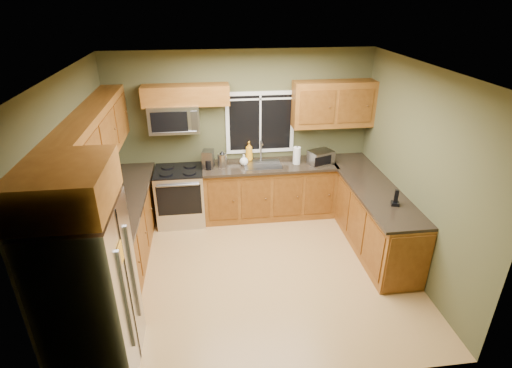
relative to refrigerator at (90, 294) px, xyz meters
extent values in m
plane|color=#AC824B|center=(1.74, 1.30, -0.90)|extent=(4.20, 4.20, 0.00)
plane|color=white|center=(1.74, 1.30, 1.80)|extent=(4.20, 4.20, 0.00)
plane|color=#494A2D|center=(1.74, 3.10, 0.45)|extent=(4.20, 0.00, 4.20)
plane|color=#494A2D|center=(1.74, -0.50, 0.45)|extent=(4.20, 0.00, 4.20)
plane|color=#494A2D|center=(-0.36, 1.30, 0.45)|extent=(0.00, 3.60, 3.60)
plane|color=#494A2D|center=(3.84, 1.30, 0.45)|extent=(0.00, 3.60, 3.60)
cube|color=white|center=(2.04, 3.09, 0.65)|extent=(1.12, 0.03, 1.02)
cube|color=black|center=(2.04, 3.08, 0.65)|extent=(1.00, 0.01, 0.90)
cube|color=white|center=(2.04, 3.07, 0.65)|extent=(0.03, 0.01, 0.90)
cube|color=white|center=(2.04, 3.07, 1.04)|extent=(1.00, 0.01, 0.03)
cube|color=brown|center=(-0.06, 1.78, -0.45)|extent=(0.60, 2.65, 0.90)
cube|color=black|center=(-0.04, 1.78, 0.02)|extent=(0.65, 2.65, 0.04)
cube|color=brown|center=(2.15, 2.80, -0.45)|extent=(2.17, 0.60, 0.90)
cube|color=black|center=(2.15, 2.78, 0.02)|extent=(2.17, 0.65, 0.04)
cube|color=brown|center=(3.54, 1.85, -0.45)|extent=(0.60, 2.50, 0.90)
cube|color=brown|center=(3.54, 0.59, -0.45)|extent=(0.56, 0.02, 0.82)
cube|color=black|center=(3.51, 1.85, 0.02)|extent=(0.65, 2.50, 0.04)
cube|color=brown|center=(-0.20, 1.78, 0.96)|extent=(0.33, 2.65, 0.72)
cube|color=brown|center=(0.89, 2.94, 1.17)|extent=(1.30, 0.33, 0.30)
cube|color=brown|center=(3.19, 2.94, 0.96)|extent=(1.30, 0.33, 0.72)
cube|color=brown|center=(0.00, 0.00, 1.13)|extent=(0.72, 0.90, 0.38)
cube|color=#B7B7BC|center=(0.00, 0.00, 0.00)|extent=(0.72, 0.90, 1.80)
cube|color=slate|center=(0.37, -0.20, 0.05)|extent=(0.03, 0.04, 1.10)
cube|color=slate|center=(0.37, 0.20, 0.05)|extent=(0.03, 0.04, 1.10)
cube|color=black|center=(0.36, 0.00, 0.00)|extent=(0.01, 0.02, 1.78)
cube|color=orange|center=(0.37, -0.10, 0.50)|extent=(0.01, 0.14, 0.20)
cube|color=#B7B7BC|center=(0.69, 2.78, -0.45)|extent=(0.76, 0.65, 0.90)
cube|color=black|center=(0.69, 2.78, 0.00)|extent=(0.76, 0.64, 0.03)
cube|color=black|center=(0.69, 2.45, -0.35)|extent=(0.68, 0.02, 0.50)
cylinder|color=slate|center=(0.69, 2.43, -0.08)|extent=(0.64, 0.04, 0.04)
cylinder|color=black|center=(0.51, 2.64, 0.03)|extent=(0.20, 0.20, 0.01)
cylinder|color=black|center=(0.87, 2.64, 0.03)|extent=(0.20, 0.20, 0.01)
cylinder|color=black|center=(0.51, 2.92, 0.03)|extent=(0.20, 0.20, 0.01)
cylinder|color=black|center=(0.87, 2.92, 0.03)|extent=(0.20, 0.20, 0.01)
cube|color=#B7B7BC|center=(0.69, 2.91, 0.83)|extent=(0.76, 0.38, 0.42)
cube|color=black|center=(0.63, 2.72, 0.83)|extent=(0.54, 0.01, 0.30)
cube|color=slate|center=(1.00, 2.72, 0.83)|extent=(0.10, 0.01, 0.30)
cylinder|color=slate|center=(0.69, 2.70, 0.67)|extent=(0.66, 0.02, 0.02)
cube|color=slate|center=(2.04, 2.78, 0.03)|extent=(0.60, 0.42, 0.02)
cylinder|color=#B7B7BC|center=(2.04, 2.98, 0.21)|extent=(0.03, 0.03, 0.34)
cylinder|color=#B7B7BC|center=(2.04, 2.90, 0.37)|extent=(0.03, 0.18, 0.03)
cube|color=#B7B7BC|center=(2.97, 2.69, 0.15)|extent=(0.44, 0.39, 0.23)
cube|color=black|center=(2.97, 2.55, 0.15)|extent=(0.30, 0.12, 0.16)
cube|color=slate|center=(1.17, 2.78, 0.18)|extent=(0.20, 0.24, 0.28)
cylinder|color=black|center=(1.17, 2.71, 0.12)|extent=(0.12, 0.12, 0.15)
cylinder|color=#B7B7BC|center=(1.39, 2.78, 0.15)|extent=(0.15, 0.15, 0.22)
cone|color=black|center=(1.39, 2.78, 0.28)|extent=(0.10, 0.10, 0.06)
cylinder|color=white|center=(2.59, 2.76, 0.18)|extent=(0.15, 0.15, 0.28)
cylinder|color=slate|center=(2.59, 2.76, 0.33)|extent=(0.03, 0.03, 0.04)
imported|color=orange|center=(1.84, 3.00, 0.20)|extent=(0.15, 0.15, 0.32)
imported|color=white|center=(1.74, 2.81, 0.13)|extent=(0.17, 0.17, 0.18)
cube|color=black|center=(3.58, 1.22, 0.06)|extent=(0.13, 0.13, 0.04)
cube|color=black|center=(3.58, 1.22, 0.17)|extent=(0.06, 0.05, 0.18)
camera|label=1|loc=(1.19, -3.11, 2.58)|focal=28.00mm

